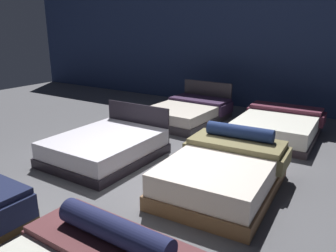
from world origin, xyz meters
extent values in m
cube|color=#5B5B60|center=(0.00, 0.00, -0.01)|extent=(18.00, 18.00, 0.02)
cube|color=navy|center=(0.00, 5.36, 1.75)|extent=(18.00, 0.06, 3.50)
cube|color=#1C2344|center=(-0.39, -2.14, 0.26)|extent=(0.08, 0.76, 0.29)
cube|color=brown|center=(1.14, -2.10, 0.53)|extent=(1.63, 0.65, 0.06)
cube|color=brown|center=(0.32, -2.08, 0.39)|extent=(0.07, 0.62, 0.23)
cylinder|color=#1E234D|center=(1.14, -2.09, 0.66)|extent=(1.13, 0.24, 0.22)
cube|color=black|center=(-1.12, 0.18, 0.08)|extent=(1.56, 1.92, 0.16)
cube|color=silver|center=(-1.12, 0.18, 0.30)|extent=(1.50, 1.86, 0.28)
cube|color=black|center=(-1.12, 1.13, 0.41)|extent=(1.47, 0.04, 0.82)
cube|color=brown|center=(1.12, 0.17, 0.10)|extent=(1.54, 2.08, 0.20)
cube|color=silver|center=(1.12, 0.17, 0.35)|extent=(1.48, 2.02, 0.30)
cube|color=olive|center=(1.08, 0.80, 0.55)|extent=(1.45, 0.76, 0.09)
cube|color=olive|center=(0.35, 0.76, 0.39)|extent=(0.13, 0.68, 0.23)
cube|color=olive|center=(1.81, 0.84, 0.39)|extent=(0.13, 0.68, 0.23)
cylinder|color=navy|center=(1.07, 0.91, 0.70)|extent=(1.06, 0.27, 0.21)
cube|color=#332E32|center=(-1.09, 3.03, 0.10)|extent=(1.55, 2.16, 0.19)
cube|color=beige|center=(-1.09, 3.03, 0.31)|extent=(1.49, 2.10, 0.23)
cube|color=#332E32|center=(-1.06, 4.09, 0.43)|extent=(1.41, 0.08, 0.87)
cube|color=#3F2A4A|center=(-1.07, 3.70, 0.45)|extent=(1.49, 0.76, 0.06)
cube|color=#3F2A4A|center=(-1.82, 3.72, 0.29)|extent=(0.08, 0.73, 0.26)
cube|color=#3F2A4A|center=(-0.33, 3.68, 0.29)|extent=(0.08, 0.73, 0.26)
cube|color=#342B30|center=(1.12, 3.05, 0.07)|extent=(1.61, 2.09, 0.14)
cube|color=white|center=(1.12, 3.05, 0.29)|extent=(1.55, 2.03, 0.31)
cube|color=brown|center=(1.09, 3.76, 0.49)|extent=(1.54, 0.60, 0.09)
cube|color=brown|center=(0.31, 3.74, 0.33)|extent=(0.10, 0.55, 0.24)
cube|color=brown|center=(1.88, 3.79, 0.33)|extent=(0.10, 0.55, 0.24)
camera|label=1|loc=(2.82, -3.85, 2.29)|focal=35.55mm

